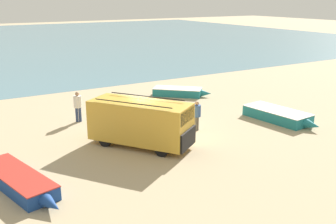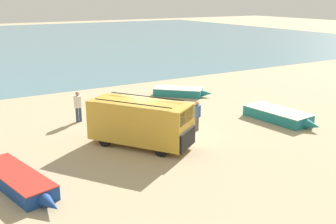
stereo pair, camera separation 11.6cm
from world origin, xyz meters
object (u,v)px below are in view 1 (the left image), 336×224
Objects in this scene: parked_van at (141,122)px; fisherman_1 at (78,104)px; fisherman_0 at (197,113)px; fishing_rowboat_0 at (179,92)px; fishing_rowboat_1 at (279,115)px; fishing_rowboat_2 at (19,181)px.

parked_van is 5.59m from fisherman_1.
parked_van reaches higher than fisherman_1.
fisherman_1 is at bearing 25.59° from fisherman_0.
fishing_rowboat_0 is 2.28× the size of fisherman_0.
fishing_rowboat_0 is 0.77× the size of fishing_rowboat_1.
parked_van is 1.36× the size of fishing_rowboat_0.
fisherman_0 is at bearing -107.46° from fishing_rowboat_1.
parked_van is 10.62m from fishing_rowboat_0.
fishing_rowboat_0 reaches higher than fishing_rowboat_2.
fishing_rowboat_0 is (7.22, 7.73, -0.95)m from parked_van.
fisherman_0 is (-5.31, 1.04, 0.69)m from fishing_rowboat_1.
fishing_rowboat_1 is 2.94× the size of fisherman_0.
fisherman_0 is (3.70, 0.46, -0.24)m from parked_van.
fishing_rowboat_1 is (1.79, -8.31, 0.03)m from fishing_rowboat_0.
fisherman_1 is (-5.09, 4.95, 0.08)m from fisherman_0.
fishing_rowboat_0 is 8.50m from fishing_rowboat_1.
fishing_rowboat_1 is at bearing 79.66° from fishing_rowboat_2.
fishing_rowboat_0 is at bearing -46.03° from fisherman_0.
parked_van is 6.43m from fishing_rowboat_2.
fisherman_1 is (-10.40, 6.00, 0.77)m from fishing_rowboat_1.
fisherman_1 reaches higher than fishing_rowboat_0.
fishing_rowboat_1 is at bearing 51.50° from parked_van.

